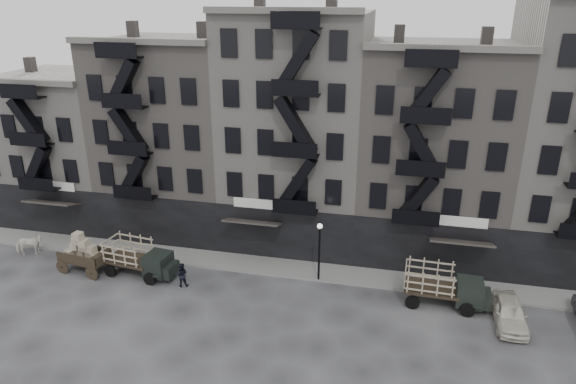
% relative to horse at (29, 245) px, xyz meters
% --- Properties ---
extents(ground, '(140.00, 140.00, 0.00)m').
position_rel_horse_xyz_m(ground, '(18.50, -1.52, -0.84)').
color(ground, '#38383A').
rests_on(ground, ground).
extents(sidewalk, '(55.00, 2.50, 0.15)m').
position_rel_horse_xyz_m(sidewalk, '(18.50, 2.23, -0.76)').
color(sidewalk, slate).
rests_on(sidewalk, ground).
extents(building_west, '(10.00, 11.35, 13.20)m').
position_rel_horse_xyz_m(building_west, '(-1.50, 8.31, 5.16)').
color(building_west, '#9D9890').
rests_on(building_west, ground).
extents(building_midwest, '(10.00, 11.35, 16.20)m').
position_rel_horse_xyz_m(building_midwest, '(8.50, 8.31, 6.66)').
color(building_midwest, slate).
rests_on(building_midwest, ground).
extents(building_center, '(10.00, 11.35, 18.20)m').
position_rel_horse_xyz_m(building_center, '(18.50, 8.31, 7.66)').
color(building_center, '#9D9890').
rests_on(building_center, ground).
extents(building_mideast, '(10.00, 11.35, 16.20)m').
position_rel_horse_xyz_m(building_mideast, '(28.50, 8.31, 6.66)').
color(building_mideast, slate).
rests_on(building_mideast, ground).
extents(lamp_post, '(0.36, 0.36, 4.28)m').
position_rel_horse_xyz_m(lamp_post, '(21.50, 1.08, 1.95)').
color(lamp_post, black).
rests_on(lamp_post, ground).
extents(horse, '(2.18, 1.62, 1.68)m').
position_rel_horse_xyz_m(horse, '(0.00, 0.00, 0.00)').
color(horse, silver).
rests_on(horse, ground).
extents(wagon, '(3.70, 2.32, 2.95)m').
position_rel_horse_xyz_m(wagon, '(5.27, -1.11, 0.84)').
color(wagon, black).
rests_on(wagon, ground).
extents(stake_truck_west, '(5.23, 2.59, 2.53)m').
position_rel_horse_xyz_m(stake_truck_west, '(9.34, -0.74, 0.61)').
color(stake_truck_west, black).
rests_on(stake_truck_west, ground).
extents(stake_truck_east, '(5.22, 2.32, 2.58)m').
position_rel_horse_xyz_m(stake_truck_east, '(29.50, 0.09, 0.63)').
color(stake_truck_east, black).
rests_on(stake_truck_east, ground).
extents(car_east, '(1.76, 4.30, 1.46)m').
position_rel_horse_xyz_m(car_east, '(33.20, -1.11, -0.11)').
color(car_east, beige).
rests_on(car_east, ground).
extents(pedestrian_mid, '(0.97, 0.85, 1.68)m').
position_rel_horse_xyz_m(pedestrian_mid, '(12.77, -1.51, 0.00)').
color(pedestrian_mid, black).
rests_on(pedestrian_mid, ground).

